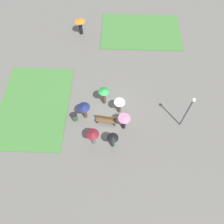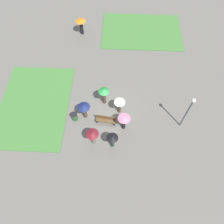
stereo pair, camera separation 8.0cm
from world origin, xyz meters
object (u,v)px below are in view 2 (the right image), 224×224
(crowd_person_navy, at_px, (84,108))
(trash_bin, at_px, (75,116))
(lamp_post, at_px, (189,109))
(crowd_person_pink, at_px, (124,120))
(crowd_person_maroon, at_px, (93,135))
(park_bench, at_px, (106,120))
(lone_walker_far_path, at_px, (81,24))
(crowd_person_white, at_px, (120,104))
(crowd_person_black, at_px, (112,139))
(crowd_person_green, at_px, (104,94))

(crowd_person_navy, bearing_deg, trash_bin, -125.42)
(lamp_post, relative_size, trash_bin, 4.73)
(crowd_person_pink, relative_size, crowd_person_maroon, 1.00)
(crowd_person_pink, xyz_separation_m, crowd_person_maroon, (-2.54, -1.56, 0.03))
(park_bench, distance_m, lone_walker_far_path, 12.50)
(crowd_person_white, xyz_separation_m, crowd_person_black, (-0.50, -3.44, 0.04))
(crowd_person_white, distance_m, crowd_person_green, 1.74)
(crowd_person_pink, bearing_deg, lamp_post, -87.58)
(park_bench, distance_m, crowd_person_navy, 2.21)
(crowd_person_maroon, relative_size, lone_walker_far_path, 1.00)
(crowd_person_maroon, bearing_deg, crowd_person_navy, 106.24)
(crowd_person_navy, height_order, crowd_person_green, crowd_person_green)
(crowd_person_pink, distance_m, lone_walker_far_path, 13.43)
(crowd_person_white, relative_size, crowd_person_pink, 0.93)
(park_bench, bearing_deg, crowd_person_pink, -8.80)
(lamp_post, xyz_separation_m, crowd_person_white, (-5.54, 1.20, -1.41))
(crowd_person_maroon, bearing_deg, lone_walker_far_path, 95.66)
(crowd_person_white, bearing_deg, lamp_post, 89.77)
(trash_bin, bearing_deg, crowd_person_maroon, -49.26)
(lamp_post, xyz_separation_m, crowd_person_maroon, (-7.66, -2.02, -1.28))
(park_bench, distance_m, crowd_person_white, 1.85)
(crowd_person_navy, xyz_separation_m, crowd_person_maroon, (0.98, -2.55, 0.03))
(trash_bin, xyz_separation_m, crowd_person_black, (3.54, -2.44, 0.87))
(park_bench, height_order, crowd_person_white, crowd_person_white)
(trash_bin, height_order, crowd_person_navy, crowd_person_navy)
(park_bench, relative_size, crowd_person_maroon, 0.99)
(crowd_person_white, bearing_deg, crowd_person_black, 3.81)
(lamp_post, bearing_deg, crowd_person_black, -159.65)
(crowd_person_navy, distance_m, lone_walker_far_path, 11.54)
(crowd_person_navy, bearing_deg, lone_walker_far_path, 133.47)
(lone_walker_far_path, bearing_deg, crowd_person_pink, 108.94)
(crowd_person_black, xyz_separation_m, lone_walker_far_path, (-4.22, 14.20, -0.04))
(crowd_person_white, xyz_separation_m, crowd_person_navy, (-3.10, -0.67, 0.11))
(trash_bin, xyz_separation_m, crowd_person_navy, (0.93, 0.32, 0.93))
(crowd_person_pink, xyz_separation_m, lone_walker_far_path, (-5.13, 12.41, -0.10))
(crowd_person_pink, distance_m, crowd_person_green, 3.22)
(crowd_person_maroon, height_order, crowd_person_black, crowd_person_maroon)
(park_bench, relative_size, lone_walker_far_path, 1.00)
(trash_bin, height_order, crowd_person_maroon, crowd_person_maroon)
(lone_walker_far_path, bearing_deg, lamp_post, 127.10)
(crowd_person_white, bearing_deg, trash_bin, -64.08)
(park_bench, xyz_separation_m, trash_bin, (-2.88, 0.21, -0.03))
(lone_walker_far_path, bearing_deg, crowd_person_green, 104.93)
(lamp_post, xyz_separation_m, crowd_person_pink, (-5.12, -0.46, -1.31))
(crowd_person_green, distance_m, lone_walker_far_path, 10.32)
(crowd_person_green, bearing_deg, lone_walker_far_path, -26.64)
(crowd_person_maroon, distance_m, lone_walker_far_path, 14.22)
(crowd_person_maroon, bearing_deg, crowd_person_green, 76.01)
(trash_bin, height_order, crowd_person_pink, crowd_person_pink)
(park_bench, bearing_deg, lamp_post, 7.31)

